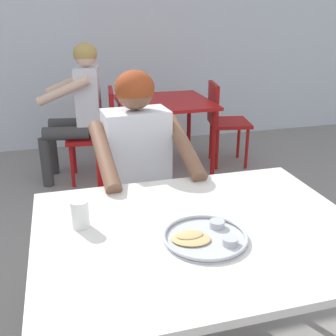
{
  "coord_description": "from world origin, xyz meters",
  "views": [
    {
      "loc": [
        -0.39,
        -1.25,
        1.51
      ],
      "look_at": [
        0.01,
        0.22,
        0.9
      ],
      "focal_mm": 42.72,
      "sensor_mm": 36.0,
      "label": 1
    }
  ],
  "objects_px": {
    "table_background_red": "(164,109)",
    "chair_red_left": "(100,129)",
    "table_foreground": "(200,244)",
    "chair_foreground": "(133,193)",
    "drinking_cup": "(80,213)",
    "thali_tray": "(205,237)",
    "chair_red_right": "(223,118)",
    "patron_background": "(79,102)",
    "diner_foreground": "(141,169)"
  },
  "relations": [
    {
      "from": "diner_foreground",
      "to": "table_background_red",
      "type": "distance_m",
      "value": 1.78
    },
    {
      "from": "drinking_cup",
      "to": "diner_foreground",
      "type": "height_order",
      "value": "diner_foreground"
    },
    {
      "from": "drinking_cup",
      "to": "patron_background",
      "type": "relative_size",
      "value": 0.09
    },
    {
      "from": "thali_tray",
      "to": "chair_red_right",
      "type": "distance_m",
      "value": 2.74
    },
    {
      "from": "drinking_cup",
      "to": "chair_red_left",
      "type": "relative_size",
      "value": 0.13
    },
    {
      "from": "chair_red_left",
      "to": "chair_red_right",
      "type": "xyz_separation_m",
      "value": [
        1.24,
        0.06,
        0.01
      ]
    },
    {
      "from": "table_background_red",
      "to": "chair_red_left",
      "type": "distance_m",
      "value": 0.64
    },
    {
      "from": "diner_foreground",
      "to": "patron_background",
      "type": "relative_size",
      "value": 0.99
    },
    {
      "from": "drinking_cup",
      "to": "table_background_red",
      "type": "distance_m",
      "value": 2.44
    },
    {
      "from": "chair_red_right",
      "to": "table_background_red",
      "type": "bearing_deg",
      "value": -177.1
    },
    {
      "from": "table_background_red",
      "to": "chair_red_left",
      "type": "height_order",
      "value": "chair_red_left"
    },
    {
      "from": "drinking_cup",
      "to": "table_background_red",
      "type": "relative_size",
      "value": 0.13
    },
    {
      "from": "chair_foreground",
      "to": "diner_foreground",
      "type": "distance_m",
      "value": 0.32
    },
    {
      "from": "table_foreground",
      "to": "table_background_red",
      "type": "distance_m",
      "value": 2.43
    },
    {
      "from": "drinking_cup",
      "to": "thali_tray",
      "type": "bearing_deg",
      "value": -26.26
    },
    {
      "from": "drinking_cup",
      "to": "patron_background",
      "type": "bearing_deg",
      "value": 86.74
    },
    {
      "from": "thali_tray",
      "to": "diner_foreground",
      "type": "xyz_separation_m",
      "value": [
        -0.07,
        0.77,
        -0.04
      ]
    },
    {
      "from": "drinking_cup",
      "to": "chair_red_left",
      "type": "distance_m",
      "value": 2.26
    },
    {
      "from": "chair_red_left",
      "to": "patron_background",
      "type": "bearing_deg",
      "value": 164.03
    },
    {
      "from": "chair_foreground",
      "to": "diner_foreground",
      "type": "relative_size",
      "value": 0.7
    },
    {
      "from": "thali_tray",
      "to": "chair_foreground",
      "type": "height_order",
      "value": "chair_foreground"
    },
    {
      "from": "chair_red_left",
      "to": "chair_foreground",
      "type": "bearing_deg",
      "value": -88.41
    },
    {
      "from": "table_foreground",
      "to": "thali_tray",
      "type": "relative_size",
      "value": 4.01
    },
    {
      "from": "table_foreground",
      "to": "drinking_cup",
      "type": "bearing_deg",
      "value": 163.53
    },
    {
      "from": "chair_red_right",
      "to": "diner_foreground",
      "type": "bearing_deg",
      "value": -124.6
    },
    {
      "from": "thali_tray",
      "to": "diner_foreground",
      "type": "height_order",
      "value": "diner_foreground"
    },
    {
      "from": "drinking_cup",
      "to": "chair_red_right",
      "type": "xyz_separation_m",
      "value": [
        1.53,
        2.28,
        -0.31
      ]
    },
    {
      "from": "chair_red_left",
      "to": "patron_background",
      "type": "relative_size",
      "value": 0.68
    },
    {
      "from": "table_background_red",
      "to": "diner_foreground",
      "type": "bearing_deg",
      "value": -108.7
    },
    {
      "from": "table_background_red",
      "to": "drinking_cup",
      "type": "bearing_deg",
      "value": -112.14
    },
    {
      "from": "diner_foreground",
      "to": "chair_red_left",
      "type": "xyz_separation_m",
      "value": [
        -0.05,
        1.65,
        -0.24
      ]
    },
    {
      "from": "diner_foreground",
      "to": "table_foreground",
      "type": "bearing_deg",
      "value": -83.36
    },
    {
      "from": "chair_foreground",
      "to": "thali_tray",
      "type": "bearing_deg",
      "value": -85.26
    },
    {
      "from": "table_foreground",
      "to": "diner_foreground",
      "type": "distance_m",
      "value": 0.7
    },
    {
      "from": "thali_tray",
      "to": "chair_foreground",
      "type": "distance_m",
      "value": 1.03
    },
    {
      "from": "chair_foreground",
      "to": "table_foreground",
      "type": "bearing_deg",
      "value": -84.29
    },
    {
      "from": "diner_foreground",
      "to": "chair_red_left",
      "type": "distance_m",
      "value": 1.67
    },
    {
      "from": "table_foreground",
      "to": "chair_red_left",
      "type": "xyz_separation_m",
      "value": [
        -0.13,
        2.35,
        -0.2
      ]
    },
    {
      "from": "thali_tray",
      "to": "chair_foreground",
      "type": "relative_size",
      "value": 0.36
    },
    {
      "from": "drinking_cup",
      "to": "patron_background",
      "type": "distance_m",
      "value": 2.27
    },
    {
      "from": "table_foreground",
      "to": "patron_background",
      "type": "height_order",
      "value": "patron_background"
    },
    {
      "from": "table_background_red",
      "to": "chair_red_right",
      "type": "height_order",
      "value": "chair_red_right"
    },
    {
      "from": "table_foreground",
      "to": "table_background_red",
      "type": "height_order",
      "value": "table_foreground"
    },
    {
      "from": "thali_tray",
      "to": "patron_background",
      "type": "xyz_separation_m",
      "value": [
        -0.29,
        2.47,
        -0.02
      ]
    },
    {
      "from": "chair_red_right",
      "to": "patron_background",
      "type": "xyz_separation_m",
      "value": [
        -1.4,
        -0.02,
        0.25
      ]
    },
    {
      "from": "chair_foreground",
      "to": "diner_foreground",
      "type": "bearing_deg",
      "value": -87.21
    },
    {
      "from": "patron_background",
      "to": "drinking_cup",
      "type": "bearing_deg",
      "value": -93.26
    },
    {
      "from": "thali_tray",
      "to": "table_background_red",
      "type": "height_order",
      "value": "thali_tray"
    },
    {
      "from": "thali_tray",
      "to": "diner_foreground",
      "type": "distance_m",
      "value": 0.78
    },
    {
      "from": "table_foreground",
      "to": "diner_foreground",
      "type": "height_order",
      "value": "diner_foreground"
    }
  ]
}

